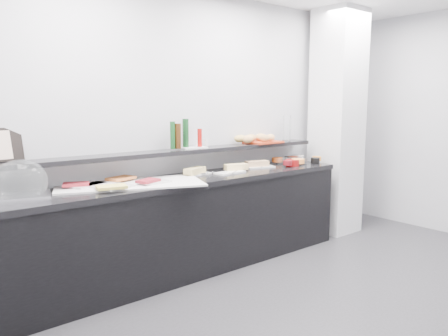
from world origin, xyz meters
TOP-DOWN VIEW (x-y plane):
  - ground at (0.00, 0.00)m, footprint 5.00×5.00m
  - back_wall at (0.00, 2.00)m, footprint 5.00×0.02m
  - column at (1.50, 1.65)m, footprint 0.50×0.50m
  - buffet_cabinet at (-0.70, 1.70)m, footprint 3.60×0.60m
  - counter_top at (-0.70, 1.70)m, footprint 3.62×0.62m
  - wall_shelf at (-0.70, 1.88)m, footprint 3.60×0.25m
  - cloche_base at (-2.18, 1.69)m, footprint 0.52×0.42m
  - cloche_dome at (-2.15, 1.69)m, footprint 0.43×0.32m
  - linen_runner at (-1.26, 1.73)m, footprint 1.35×0.98m
  - platter_meat_a at (-1.60, 1.85)m, footprint 0.36×0.30m
  - food_meat_a at (-1.70, 1.83)m, footprint 0.24×0.20m
  - platter_salmon at (-1.51, 1.81)m, footprint 0.33×0.28m
  - food_salmon at (-1.29, 1.86)m, footprint 0.27×0.21m
  - platter_cheese at (-1.46, 1.60)m, footprint 0.32×0.26m
  - food_cheese at (-1.52, 1.54)m, footprint 0.26×0.20m
  - platter_meat_b at (-1.10, 1.61)m, footprint 0.26×0.17m
  - food_meat_b at (-1.16, 1.59)m, footprint 0.22×0.18m
  - sandwich_plate_left at (-0.54, 1.79)m, footprint 0.35×0.19m
  - sandwich_food_left at (-0.55, 1.77)m, footprint 0.27×0.19m
  - tongs_left at (-0.44, 1.72)m, footprint 0.16×0.01m
  - sandwich_plate_mid at (-0.20, 1.66)m, footprint 0.34×0.16m
  - sandwich_food_mid at (-0.07, 1.72)m, footprint 0.25×0.15m
  - tongs_mid at (-0.18, 1.61)m, footprint 0.14×0.09m
  - sandwich_plate_right at (0.29, 1.74)m, footprint 0.34×0.21m
  - sandwich_food_right at (0.26, 1.76)m, footprint 0.27×0.17m
  - tongs_right at (0.31, 1.72)m, footprint 0.14×0.10m
  - bowl_glass_fruit at (0.68, 1.77)m, footprint 0.15×0.15m
  - fill_glass_fruit at (0.66, 1.84)m, footprint 0.13×0.13m
  - bowl_black_jam at (0.85, 1.82)m, footprint 0.15×0.15m
  - fill_black_jam at (0.88, 1.80)m, footprint 0.15×0.15m
  - bowl_glass_cream at (0.85, 1.76)m, footprint 0.26×0.26m
  - fill_glass_cream at (1.01, 1.84)m, footprint 0.18×0.18m
  - bowl_red_jam at (0.67, 1.61)m, footprint 0.20×0.20m
  - fill_red_jam at (0.55, 1.58)m, footprint 0.13×0.13m
  - bowl_glass_salmon at (0.81, 1.62)m, footprint 0.17×0.17m
  - fill_glass_salmon at (0.75, 1.61)m, footprint 0.15×0.15m
  - bowl_black_fruit at (1.00, 1.56)m, footprint 0.13×0.13m
  - fill_black_fruit at (1.09, 1.61)m, footprint 0.11×0.11m
  - framed_print at (-2.15, 1.98)m, footprint 0.23×0.09m
  - condiment_tray at (-0.47, 1.91)m, footprint 0.27×0.19m
  - bottle_green_a at (-0.73, 1.87)m, footprint 0.06×0.06m
  - bottle_brown at (-0.68, 1.86)m, footprint 0.07×0.07m
  - bottle_green_b at (-0.54, 1.93)m, footprint 0.08×0.08m
  - bottle_hot at (-0.41, 1.88)m, footprint 0.06×0.06m
  - shaker_salt at (-0.42, 1.91)m, footprint 0.04×0.04m
  - shaker_pepper at (-0.31, 1.90)m, footprint 0.04×0.04m
  - bread_tray at (0.46, 1.87)m, footprint 0.41×0.30m
  - bread_roll_nw at (0.16, 1.92)m, footprint 0.16×0.11m
  - bread_roll_n at (0.32, 1.92)m, footprint 0.15×0.10m
  - bread_roll_ne at (0.49, 1.94)m, footprint 0.16×0.10m
  - bread_roll_sw at (0.16, 1.80)m, footprint 0.15×0.11m
  - bread_roll_s at (0.40, 1.79)m, footprint 0.14×0.12m
  - bread_roll_se at (0.51, 1.81)m, footprint 0.12×0.08m
  - bread_roll_midw at (0.24, 1.87)m, footprint 0.14×0.10m
  - carafe at (0.86, 1.89)m, footprint 0.12×0.12m

SIDE VIEW (x-z plane):
  - ground at x=0.00m, z-range 0.00..0.00m
  - buffet_cabinet at x=-0.70m, z-range 0.00..0.85m
  - counter_top at x=-0.70m, z-range 0.85..0.90m
  - linen_runner at x=-1.26m, z-range 0.90..0.91m
  - sandwich_plate_left at x=-0.54m, z-range 0.90..0.91m
  - sandwich_plate_mid at x=-0.20m, z-range 0.90..0.91m
  - sandwich_plate_right at x=0.29m, z-range 0.90..0.91m
  - tongs_left at x=-0.44m, z-range 0.92..0.92m
  - tongs_mid at x=-0.18m, z-range 0.91..0.92m
  - tongs_right at x=0.31m, z-range 0.91..0.92m
  - cloche_base at x=-2.18m, z-range 0.90..0.94m
  - platter_meat_a at x=-1.60m, z-range 0.92..0.93m
  - platter_salmon at x=-1.51m, z-range 0.92..0.93m
  - platter_cheese at x=-1.46m, z-range 0.92..0.93m
  - platter_meat_b at x=-1.10m, z-range 0.92..0.93m
  - bowl_glass_fruit at x=0.68m, z-range 0.90..0.97m
  - bowl_black_jam at x=0.85m, z-range 0.90..0.97m
  - bowl_glass_cream at x=0.85m, z-range 0.90..0.97m
  - bowl_red_jam at x=0.67m, z-range 0.90..0.97m
  - bowl_glass_salmon at x=0.81m, z-range 0.90..0.97m
  - bowl_black_fruit at x=1.00m, z-range 0.90..0.97m
  - food_meat_a at x=-1.70m, z-range 0.93..0.95m
  - food_salmon at x=-1.29m, z-range 0.93..0.95m
  - food_cheese at x=-1.52m, z-range 0.93..0.95m
  - food_meat_b at x=-1.16m, z-range 0.93..0.95m
  - sandwich_food_left at x=-0.55m, z-range 0.91..0.97m
  - sandwich_food_mid at x=-0.07m, z-range 0.91..0.97m
  - sandwich_food_right at x=0.26m, z-range 0.91..0.97m
  - fill_glass_fruit at x=0.66m, z-range 0.92..0.97m
  - fill_black_jam at x=0.88m, z-range 0.92..0.97m
  - fill_glass_cream at x=1.01m, z-range 0.92..0.97m
  - fill_red_jam at x=0.55m, z-range 0.92..0.97m
  - fill_glass_salmon at x=0.75m, z-range 0.92..0.97m
  - fill_black_fruit at x=1.09m, z-range 0.92..0.97m
  - cloche_dome at x=-2.15m, z-range 0.86..1.20m
  - wall_shelf at x=-0.70m, z-range 1.11..1.15m
  - condiment_tray at x=-0.47m, z-range 1.15..1.16m
  - bread_tray at x=0.46m, z-range 1.15..1.17m
  - shaker_salt at x=-0.42m, z-range 1.16..1.23m
  - shaker_pepper at x=-0.31m, z-range 1.16..1.23m
  - bread_roll_nw at x=0.16m, z-range 1.17..1.25m
  - bread_roll_n at x=0.32m, z-range 1.17..1.25m
  - bread_roll_ne at x=0.49m, z-range 1.17..1.25m
  - bread_roll_sw at x=0.16m, z-range 1.17..1.25m
  - bread_roll_s at x=0.40m, z-range 1.17..1.25m
  - bread_roll_se at x=0.51m, z-range 1.17..1.25m
  - bread_roll_midw at x=0.24m, z-range 1.17..1.25m
  - bottle_hot at x=-0.41m, z-range 1.16..1.34m
  - framed_print at x=-2.15m, z-range 1.15..1.41m
  - bottle_brown at x=-0.68m, z-range 1.16..1.40m
  - bottle_green_a at x=-0.73m, z-range 1.16..1.42m
  - carafe at x=0.86m, z-range 1.15..1.45m
  - bottle_green_b at x=-0.54m, z-range 1.16..1.44m
  - back_wall at x=0.00m, z-range 0.00..2.70m
  - column at x=1.50m, z-range 0.00..2.70m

